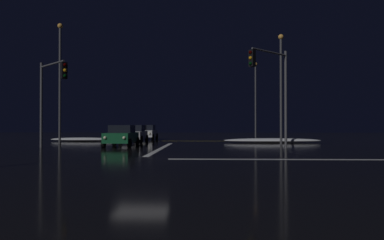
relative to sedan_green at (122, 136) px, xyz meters
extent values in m
cube|color=black|center=(3.14, -9.96, -0.85)|extent=(120.00, 120.00, 0.10)
cube|color=white|center=(3.14, -1.88, -0.80)|extent=(0.35, 13.81, 0.01)
cube|color=yellow|center=(3.14, 9.72, -0.80)|extent=(22.00, 0.15, 0.01)
cube|color=white|center=(11.32, -9.96, -0.80)|extent=(13.81, 0.40, 0.01)
ellipsoid|color=white|center=(-5.73, 8.74, -0.62)|extent=(6.22, 1.50, 0.36)
ellipsoid|color=white|center=(12.02, 6.28, -0.60)|extent=(8.54, 1.50, 0.41)
cube|color=#14512D|center=(0.00, -0.04, -0.13)|extent=(1.80, 4.20, 0.70)
cube|color=black|center=(0.00, 0.16, 0.49)|extent=(1.60, 2.00, 0.55)
cylinder|color=black|center=(0.90, -1.59, -0.48)|extent=(0.22, 0.64, 0.64)
cylinder|color=black|center=(-0.90, -1.59, -0.48)|extent=(0.22, 0.64, 0.64)
cylinder|color=black|center=(0.90, 1.51, -0.48)|extent=(0.22, 0.64, 0.64)
cylinder|color=black|center=(-0.90, 1.51, -0.48)|extent=(0.22, 0.64, 0.64)
sphere|color=#F9EFC6|center=(0.65, -2.16, -0.08)|extent=(0.22, 0.22, 0.22)
sphere|color=#F9EFC6|center=(-0.65, -2.16, -0.08)|extent=(0.22, 0.22, 0.22)
cube|color=#B7B7BC|center=(-0.32, 6.56, -0.13)|extent=(1.80, 4.20, 0.70)
cube|color=black|center=(-0.32, 6.76, 0.49)|extent=(1.60, 2.00, 0.55)
cylinder|color=black|center=(0.58, 5.01, -0.48)|extent=(0.22, 0.64, 0.64)
cylinder|color=black|center=(-1.22, 5.01, -0.48)|extent=(0.22, 0.64, 0.64)
cylinder|color=black|center=(0.58, 8.11, -0.48)|extent=(0.22, 0.64, 0.64)
cylinder|color=black|center=(-1.22, 8.11, -0.48)|extent=(0.22, 0.64, 0.64)
sphere|color=#F9EFC6|center=(0.33, 4.44, -0.08)|extent=(0.22, 0.22, 0.22)
sphere|color=#F9EFC6|center=(-0.97, 4.44, -0.08)|extent=(0.22, 0.22, 0.22)
cube|color=silver|center=(-0.16, 12.75, -0.13)|extent=(1.80, 4.20, 0.70)
cube|color=black|center=(-0.16, 12.95, 0.49)|extent=(1.60, 2.00, 0.55)
cylinder|color=black|center=(0.74, 11.20, -0.48)|extent=(0.22, 0.64, 0.64)
cylinder|color=black|center=(-1.06, 11.20, -0.48)|extent=(0.22, 0.64, 0.64)
cylinder|color=black|center=(0.74, 14.30, -0.48)|extent=(0.22, 0.64, 0.64)
cylinder|color=black|center=(-1.06, 14.30, -0.48)|extent=(0.22, 0.64, 0.64)
sphere|color=#F9EFC6|center=(0.49, 10.63, -0.08)|extent=(0.22, 0.22, 0.22)
sphere|color=#F9EFC6|center=(-0.81, 10.63, -0.08)|extent=(0.22, 0.22, 0.22)
cylinder|color=#4C4C51|center=(11.62, -1.48, 2.52)|extent=(0.18, 0.18, 6.64)
cylinder|color=#4C4C51|center=(10.32, -2.78, 5.54)|extent=(2.68, 2.68, 0.12)
cube|color=black|center=(9.03, -4.08, 4.91)|extent=(0.46, 0.46, 1.05)
sphere|color=black|center=(8.91, -4.19, 5.26)|extent=(0.22, 0.22, 0.22)
sphere|color=orange|center=(8.91, -4.19, 4.91)|extent=(0.22, 0.22, 0.22)
sphere|color=black|center=(8.91, -4.19, 4.57)|extent=(0.22, 0.22, 0.22)
cylinder|color=#4C4C51|center=(-5.33, -1.48, 2.17)|extent=(0.18, 0.18, 5.94)
cylinder|color=#4C4C51|center=(-4.05, -2.76, 4.84)|extent=(2.64, 2.64, 0.12)
cube|color=black|center=(-2.78, -4.04, 4.21)|extent=(0.46, 0.46, 1.05)
sphere|color=black|center=(-2.66, -4.15, 4.56)|extent=(0.22, 0.22, 0.22)
sphere|color=orange|center=(-2.66, -4.15, 4.21)|extent=(0.22, 0.22, 0.22)
sphere|color=black|center=(-2.66, -4.15, 3.87)|extent=(0.22, 0.22, 0.22)
cylinder|color=#424247|center=(12.32, 3.72, 3.51)|extent=(0.20, 0.20, 8.62)
sphere|color=#F9AD47|center=(12.32, 3.72, 8.00)|extent=(0.44, 0.44, 0.44)
cylinder|color=#424247|center=(12.32, 19.72, 3.66)|extent=(0.20, 0.20, 8.92)
sphere|color=#F9AD47|center=(12.32, 19.72, 8.30)|extent=(0.44, 0.44, 0.44)
cylinder|color=#424247|center=(-6.03, 3.72, 4.05)|extent=(0.20, 0.20, 9.69)
sphere|color=#F9AD47|center=(-6.03, 3.72, 9.07)|extent=(0.44, 0.44, 0.44)
camera|label=1|loc=(6.16, -27.75, 0.80)|focal=35.78mm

